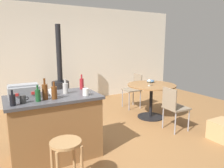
{
  "coord_description": "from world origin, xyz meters",
  "views": [
    {
      "loc": [
        -1.45,
        -2.99,
        1.67
      ],
      "look_at": [
        0.42,
        0.38,
        0.92
      ],
      "focal_mm": 33.68,
      "sensor_mm": 36.0,
      "label": 1
    }
  ],
  "objects_px": {
    "dining_table": "(151,92)",
    "wood_stove": "(61,88)",
    "bottle_4": "(13,100)",
    "cup_2": "(23,99)",
    "wooden_stool": "(66,154)",
    "wine_glass": "(149,81)",
    "folding_chair_near": "(174,106)",
    "toolbox": "(24,91)",
    "bottle_1": "(38,95)",
    "bottle_3": "(82,83)",
    "serving_bowl": "(150,81)",
    "bottle_5": "(45,91)",
    "bottle_0": "(54,92)",
    "cardboard_box": "(223,130)",
    "bottle_2": "(66,88)",
    "cup_1": "(86,92)",
    "folding_chair_far": "(134,88)",
    "cup_0": "(52,92)",
    "kitchen_island": "(55,127)"
  },
  "relations": [
    {
      "from": "dining_table",
      "to": "wood_stove",
      "type": "relative_size",
      "value": 0.5
    },
    {
      "from": "bottle_4",
      "to": "cup_2",
      "type": "distance_m",
      "value": 0.14
    },
    {
      "from": "dining_table",
      "to": "wooden_stool",
      "type": "bearing_deg",
      "value": -148.57
    },
    {
      "from": "wine_glass",
      "to": "folding_chair_near",
      "type": "bearing_deg",
      "value": -85.38
    },
    {
      "from": "toolbox",
      "to": "bottle_4",
      "type": "distance_m",
      "value": 0.39
    },
    {
      "from": "bottle_1",
      "to": "bottle_3",
      "type": "bearing_deg",
      "value": 29.19
    },
    {
      "from": "dining_table",
      "to": "serving_bowl",
      "type": "xyz_separation_m",
      "value": [
        0.13,
        0.2,
        0.21
      ]
    },
    {
      "from": "bottle_1",
      "to": "cup_2",
      "type": "relative_size",
      "value": 1.95
    },
    {
      "from": "bottle_3",
      "to": "serving_bowl",
      "type": "distance_m",
      "value": 2.03
    },
    {
      "from": "bottle_5",
      "to": "wine_glass",
      "type": "distance_m",
      "value": 2.41
    },
    {
      "from": "dining_table",
      "to": "toolbox",
      "type": "relative_size",
      "value": 2.68
    },
    {
      "from": "wood_stove",
      "to": "bottle_1",
      "type": "distance_m",
      "value": 2.78
    },
    {
      "from": "wood_stove",
      "to": "bottle_0",
      "type": "bearing_deg",
      "value": -106.74
    },
    {
      "from": "bottle_5",
      "to": "cardboard_box",
      "type": "xyz_separation_m",
      "value": [
        2.86,
        -0.72,
        -0.87
      ]
    },
    {
      "from": "bottle_2",
      "to": "bottle_4",
      "type": "xyz_separation_m",
      "value": [
        -0.74,
        -0.3,
        -0.01
      ]
    },
    {
      "from": "cup_1",
      "to": "cardboard_box",
      "type": "height_order",
      "value": "cup_1"
    },
    {
      "from": "folding_chair_far",
      "to": "cup_1",
      "type": "distance_m",
      "value": 2.64
    },
    {
      "from": "dining_table",
      "to": "cup_0",
      "type": "distance_m",
      "value": 2.43
    },
    {
      "from": "folding_chair_far",
      "to": "toolbox",
      "type": "distance_m",
      "value": 3.15
    },
    {
      "from": "bottle_1",
      "to": "wine_glass",
      "type": "distance_m",
      "value": 2.52
    },
    {
      "from": "bottle_4",
      "to": "bottle_5",
      "type": "xyz_separation_m",
      "value": [
        0.4,
        0.1,
        0.04
      ]
    },
    {
      "from": "kitchen_island",
      "to": "toolbox",
      "type": "bearing_deg",
      "value": 163.94
    },
    {
      "from": "folding_chair_near",
      "to": "bottle_1",
      "type": "relative_size",
      "value": 3.93
    },
    {
      "from": "cup_1",
      "to": "wine_glass",
      "type": "xyz_separation_m",
      "value": [
        1.75,
        0.73,
        -0.11
      ]
    },
    {
      "from": "folding_chair_near",
      "to": "wood_stove",
      "type": "distance_m",
      "value": 2.92
    },
    {
      "from": "kitchen_island",
      "to": "toolbox",
      "type": "xyz_separation_m",
      "value": [
        -0.37,
        0.11,
        0.55
      ]
    },
    {
      "from": "folding_chair_near",
      "to": "cardboard_box",
      "type": "height_order",
      "value": "folding_chair_near"
    },
    {
      "from": "kitchen_island",
      "to": "bottle_0",
      "type": "bearing_deg",
      "value": -96.36
    },
    {
      "from": "wood_stove",
      "to": "toolbox",
      "type": "bearing_deg",
      "value": -116.25
    },
    {
      "from": "toolbox",
      "to": "cardboard_box",
      "type": "bearing_deg",
      "value": -17.31
    },
    {
      "from": "dining_table",
      "to": "cup_0",
      "type": "xyz_separation_m",
      "value": [
        -2.33,
        -0.58,
        0.39
      ]
    },
    {
      "from": "bottle_5",
      "to": "serving_bowl",
      "type": "xyz_separation_m",
      "value": [
        2.59,
        0.98,
        -0.24
      ]
    },
    {
      "from": "dining_table",
      "to": "toolbox",
      "type": "bearing_deg",
      "value": -168.82
    },
    {
      "from": "folding_chair_far",
      "to": "wine_glass",
      "type": "xyz_separation_m",
      "value": [
        -0.25,
        -0.93,
        0.35
      ]
    },
    {
      "from": "dining_table",
      "to": "bottle_4",
      "type": "xyz_separation_m",
      "value": [
        -2.86,
        -0.88,
        0.42
      ]
    },
    {
      "from": "bottle_4",
      "to": "cup_2",
      "type": "xyz_separation_m",
      "value": [
        0.12,
        0.06,
        -0.02
      ]
    },
    {
      "from": "bottle_4",
      "to": "wine_glass",
      "type": "xyz_separation_m",
      "value": [
        2.71,
        0.78,
        -0.13
      ]
    },
    {
      "from": "wood_stove",
      "to": "bottle_2",
      "type": "xyz_separation_m",
      "value": [
        -0.54,
        -2.31,
        0.49
      ]
    },
    {
      "from": "wood_stove",
      "to": "cardboard_box",
      "type": "relative_size",
      "value": 4.92
    },
    {
      "from": "folding_chair_far",
      "to": "bottle_2",
      "type": "distance_m",
      "value": 2.67
    },
    {
      "from": "cup_0",
      "to": "cardboard_box",
      "type": "relative_size",
      "value": 0.29
    },
    {
      "from": "bottle_1",
      "to": "bottle_4",
      "type": "relative_size",
      "value": 1.11
    },
    {
      "from": "folding_chair_near",
      "to": "folding_chair_far",
      "type": "relative_size",
      "value": 0.96
    },
    {
      "from": "bottle_5",
      "to": "cup_2",
      "type": "relative_size",
      "value": 2.6
    },
    {
      "from": "folding_chair_near",
      "to": "wine_glass",
      "type": "bearing_deg",
      "value": 94.62
    },
    {
      "from": "cup_1",
      "to": "cardboard_box",
      "type": "distance_m",
      "value": 2.53
    },
    {
      "from": "bottle_4",
      "to": "serving_bowl",
      "type": "xyz_separation_m",
      "value": [
        3.0,
        1.08,
        -0.2
      ]
    },
    {
      "from": "wood_stove",
      "to": "cup_0",
      "type": "bearing_deg",
      "value": -107.84
    },
    {
      "from": "cup_0",
      "to": "bottle_2",
      "type": "bearing_deg",
      "value": 0.55
    },
    {
      "from": "bottle_0",
      "to": "dining_table",
      "type": "bearing_deg",
      "value": 19.04
    }
  ]
}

